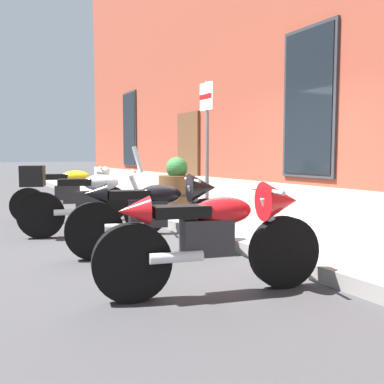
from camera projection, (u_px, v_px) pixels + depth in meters
ground_plane at (192, 238)px, 6.36m from camera, size 140.00×140.00×0.00m
sidewalk at (254, 227)px, 6.89m from camera, size 31.89×2.26×0.16m
motorcycle_yellow_naked at (72, 195)px, 7.87m from camera, size 0.77×2.06×1.01m
motorcycle_silver_touring at (87, 199)px, 6.43m from camera, size 0.93×2.16×1.36m
motorcycle_black_sport at (158, 211)px, 5.21m from camera, size 0.70×2.03×1.00m
motorcycle_red_sport at (220, 233)px, 3.77m from camera, size 0.71×2.05×0.99m
parking_sign at (207, 130)px, 7.04m from camera, size 0.36×0.07×2.26m
barrel_planter at (177, 190)px, 7.96m from camera, size 0.70×0.70×1.02m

